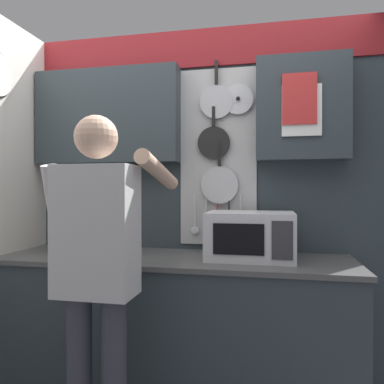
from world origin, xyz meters
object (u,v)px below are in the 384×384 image
(microwave, at_px, (250,235))
(person, at_px, (97,257))
(knife_block, at_px, (67,237))
(utensil_crock, at_px, (130,242))

(microwave, relative_size, person, 0.31)
(knife_block, distance_m, person, 0.84)
(microwave, height_order, knife_block, microwave)
(knife_block, distance_m, utensil_crock, 0.46)
(knife_block, bearing_deg, person, -49.97)
(person, bearing_deg, microwave, 42.34)
(microwave, distance_m, utensil_crock, 0.79)
(utensil_crock, xyz_separation_m, person, (0.08, -0.64, 0.02))
(microwave, distance_m, person, 0.95)
(microwave, height_order, utensil_crock, utensil_crock)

